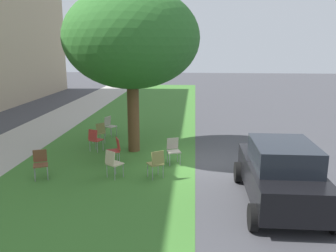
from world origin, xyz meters
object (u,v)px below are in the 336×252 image
object	(u,v)px
chair_3	(40,162)
chair_7	(109,125)
chair_5	(113,162)
street_tree	(132,39)
chair_2	(95,138)
chair_0	(156,162)
chair_6	(99,132)
chair_4	(173,149)
chair_1	(115,149)
parked_car	(281,173)

from	to	relation	value
chair_3	chair_7	world-z (taller)	same
chair_3	chair_5	distance (m)	2.19
chair_3	street_tree	bearing A→B (deg)	-37.63
chair_2	chair_5	bearing A→B (deg)	-153.59
chair_0	chair_6	distance (m)	4.53
chair_4	chair_7	world-z (taller)	same
chair_7	chair_1	bearing A→B (deg)	-163.49
chair_2	chair_5	size ratio (longest dim) A/B	1.00
street_tree	parked_car	xyz separation A→B (m)	(-4.31, -4.47, -3.35)
chair_4	street_tree	bearing A→B (deg)	49.41
chair_1	chair_6	world-z (taller)	same
chair_0	chair_1	size ratio (longest dim) A/B	1.00
chair_1	street_tree	bearing A→B (deg)	-14.63
chair_3	chair_6	bearing A→B (deg)	-11.19
chair_7	chair_5	bearing A→B (deg)	-165.24
chair_6	chair_2	bearing A→B (deg)	-173.68
chair_2	chair_4	xyz separation A→B (m)	(-1.13, -3.05, 0.00)
chair_4	chair_6	world-z (taller)	same
chair_6	parked_car	bearing A→B (deg)	-130.44
chair_5	chair_6	distance (m)	3.96
street_tree	chair_3	bearing A→B (deg)	142.37
chair_1	chair_7	size ratio (longest dim) A/B	1.00
chair_3	chair_5	size ratio (longest dim) A/B	1.00
chair_0	chair_5	xyz separation A→B (m)	(-0.09, 1.31, 0.00)
street_tree	parked_car	bearing A→B (deg)	-133.95
chair_7	chair_3	bearing A→B (deg)	170.33
chair_0	chair_2	size ratio (longest dim) A/B	1.00
chair_1	chair_3	world-z (taller)	same
chair_0	chair_6	world-z (taller)	same
street_tree	chair_4	bearing A→B (deg)	-130.59
chair_1	parked_car	size ratio (longest dim) A/B	0.24
chair_1	chair_7	world-z (taller)	same
chair_5	chair_7	size ratio (longest dim) A/B	1.00
chair_1	chair_4	size ratio (longest dim) A/B	1.00
chair_2	parked_car	distance (m)	7.19
chair_0	chair_3	xyz separation A→B (m)	(-0.26, 3.50, 0.00)
chair_7	parked_car	xyz separation A→B (m)	(-6.42, -5.93, 0.32)
chair_5	chair_7	world-z (taller)	same
chair_2	parked_car	size ratio (longest dim) A/B	0.24
parked_car	chair_2	bearing A→B (deg)	55.48
chair_1	chair_5	size ratio (longest dim) A/B	1.00
chair_1	chair_2	bearing A→B (deg)	40.21
chair_3	chair_5	bearing A→B (deg)	-85.56
street_tree	chair_4	distance (m)	4.22
chair_4	chair_5	distance (m)	2.30
chair_2	chair_4	world-z (taller)	same
chair_7	chair_4	bearing A→B (deg)	-138.76
chair_1	chair_4	bearing A→B (deg)	-86.31
chair_3	chair_4	world-z (taller)	same
street_tree	chair_4	world-z (taller)	street_tree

